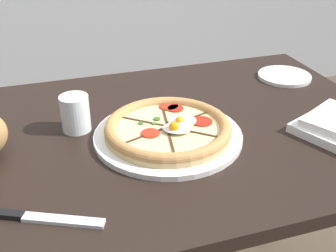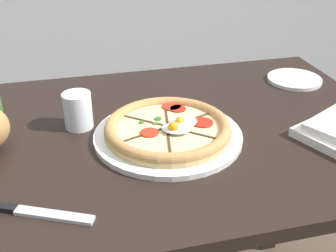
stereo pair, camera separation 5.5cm
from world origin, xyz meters
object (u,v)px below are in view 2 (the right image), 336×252
pizza (168,130)px  water_glass (78,112)px  dining_table (159,177)px  knife_main (25,211)px  side_saucer (294,79)px

pizza → water_glass: (-0.19, 0.10, 0.02)m
dining_table → knife_main: size_ratio=5.04×
water_glass → dining_table: bearing=-18.9°
dining_table → knife_main: knife_main is taller
knife_main → side_saucer: 0.83m
pizza → water_glass: bearing=151.7°
water_glass → side_saucer: size_ratio=0.54×
pizza → side_saucer: 0.48m
dining_table → pizza: (0.01, -0.04, 0.15)m
pizza → knife_main: pizza is taller
pizza → knife_main: bearing=-148.3°
pizza → knife_main: size_ratio=1.47×
side_saucer → water_glass: bearing=-168.7°
knife_main → water_glass: water_glass is taller
knife_main → side_saucer: bearing=54.7°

